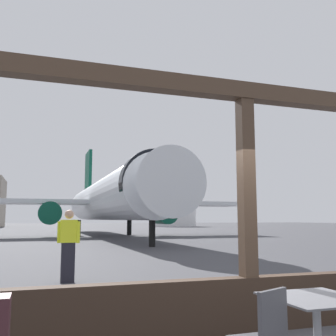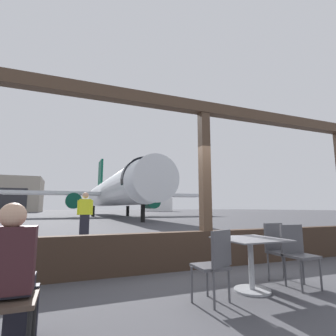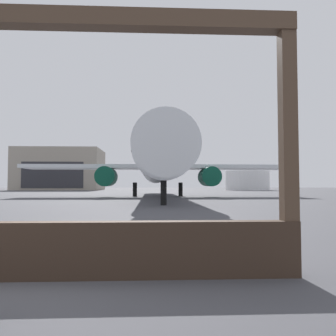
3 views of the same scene
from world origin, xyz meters
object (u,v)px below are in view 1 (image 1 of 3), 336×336
(ground_crew_worker, at_px, (68,245))
(fuel_storage_tank, at_px, (173,216))
(airplane, at_px, (109,199))
(cafe_chair_aisle_left, at_px, (264,333))
(dining_table, at_px, (317,326))

(ground_crew_worker, bearing_deg, fuel_storage_tank, 69.01)
(airplane, relative_size, ground_crew_worker, 20.48)
(fuel_storage_tank, bearing_deg, ground_crew_worker, -110.99)
(ground_crew_worker, bearing_deg, cafe_chair_aisle_left, -80.32)
(cafe_chair_aisle_left, height_order, ground_crew_worker, ground_crew_worker)
(ground_crew_worker, relative_size, fuel_storage_tank, 0.18)
(dining_table, height_order, ground_crew_worker, ground_crew_worker)
(dining_table, bearing_deg, fuel_storage_tank, 72.02)
(airplane, height_order, ground_crew_worker, airplane)
(airplane, bearing_deg, fuel_storage_tank, 64.20)
(dining_table, xyz_separation_m, cafe_chair_aisle_left, (-0.76, -0.26, 0.06))
(dining_table, bearing_deg, cafe_chair_aisle_left, -161.40)
(cafe_chair_aisle_left, relative_size, ground_crew_worker, 0.52)
(dining_table, relative_size, airplane, 0.02)
(dining_table, distance_m, airplane, 32.04)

